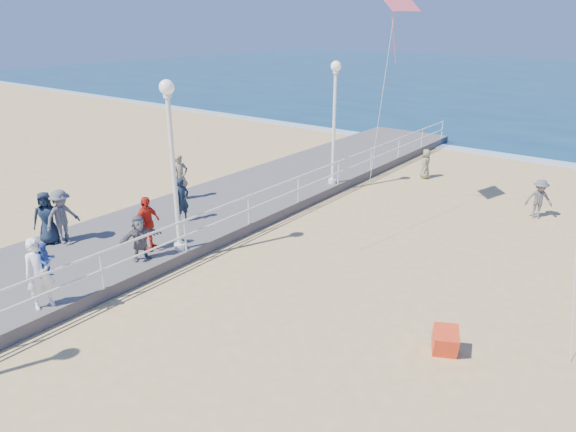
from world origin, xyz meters
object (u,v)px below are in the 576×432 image
Objects in this scene: woman_holding_toddler at (40,273)px; spectator_6 at (180,177)px; toddler_held at (46,260)px; box_kite at (445,343)px; beach_walker_a at (539,199)px; beach_walker_c at (426,164)px; spectator_2 at (62,217)px; spectator_3 at (147,224)px; spectator_0 at (182,200)px; spectator_4 at (47,218)px; lamp_post_far at (335,111)px; spectator_5 at (140,238)px; lamp_post_mid at (172,150)px.

woman_holding_toddler reaches higher than spectator_6.
box_kite is (8.58, 4.71, -1.40)m from toddler_held.
toddler_held is at bearing -177.91° from box_kite.
toddler_held reaches higher than beach_walker_a.
beach_walker_c reaches higher than box_kite.
spectator_3 is (2.66, 1.32, -0.02)m from spectator_2.
beach_walker_c is (5.90, 15.48, -0.58)m from spectator_2.
beach_walker_a is (9.99, 9.34, -0.42)m from spectator_0.
toddler_held is at bearing -159.87° from spectator_0.
beach_walker_a is (8.24, 15.58, -0.57)m from woman_holding_toddler.
spectator_4 is (-0.35, -0.33, -0.03)m from spectator_2.
lamp_post_far is 2.93× the size of spectator_2.
spectator_3 is (1.03, -2.37, 0.08)m from spectator_0.
box_kite is at bearing -50.30° from woman_holding_toddler.
beach_walker_a is at bearing -44.14° from spectator_0.
box_kite is (9.06, 1.58, -0.82)m from spectator_5.
spectator_0 is (-1.75, 6.25, -0.14)m from woman_holding_toddler.
spectator_2 is (-3.53, 2.41, -0.39)m from toddler_held.
spectator_3 is 2.97× the size of box_kite.
toddler_held is 0.48× the size of spectator_6.
spectator_4 reaches higher than beach_walker_a.
toddler_held is 0.58× the size of beach_walker_a.
spectator_0 is at bearing 41.10° from spectator_5.
toddler_held is at bearing -156.02° from spectator_5.
beach_walker_c is (2.47, 13.55, -2.93)m from lamp_post_mid.
spectator_6 reaches higher than spectator_5.
spectator_0 is 2.49m from spectator_6.
spectator_4 is 1.12× the size of beach_walker_a.
woman_holding_toddler is 1.21× the size of beach_walker_a.
lamp_post_mid is at bearing 11.94° from toddler_held.
spectator_6 is at bearing 35.56° from woman_holding_toddler.
spectator_6 is (-2.93, 3.98, 0.04)m from spectator_3.
beach_walker_a is (8.19, 2.10, -2.88)m from lamp_post_far.
toddler_held is 0.51× the size of spectator_3.
spectator_6 is 11.92m from beach_walker_c.
lamp_post_far is 13.47m from toddler_held.
woman_holding_toddler reaches higher than spectator_2.
toddler_held is 0.50× the size of spectator_2.
spectator_2 reaches higher than spectator_4.
spectator_0 reaches higher than box_kite.
spectator_2 is at bearing 63.52° from woman_holding_toddler.
box_kite is at bearing -83.47° from spectator_2.
spectator_2 is (-3.38, 2.56, -0.04)m from woman_holding_toddler.
woman_holding_toddler is 1.05× the size of spectator_2.
spectator_2 is at bearing 110.04° from spectator_3.
spectator_3 is at bearing -67.81° from spectator_2.
spectator_6 is (-3.70, 3.37, -2.33)m from lamp_post_mid.
woman_holding_toddler is at bearing -161.53° from spectator_0.
box_kite is at bearing -90.58° from spectator_6.
beach_walker_a is at bearing 53.59° from lamp_post_mid.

